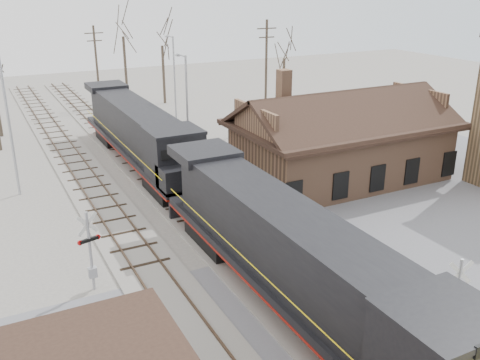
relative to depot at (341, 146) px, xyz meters
The scene contains 17 objects.
ground 17.14m from the depot, 134.97° to the right, with size 140.00×140.00×0.00m, color #9A958B.
road 17.13m from the depot, 134.97° to the right, with size 60.00×9.00×0.03m, color slate.
track_main 12.58m from the depot, 165.97° to the left, with size 3.40×90.00×0.24m.
track_siding 16.92m from the depot, 169.70° to the left, with size 3.40×90.00×0.24m.
depot is the anchor object (origin of this frame).
locomotive_lead 17.83m from the depot, 132.25° to the right, with size 3.25×21.76×4.83m.
locomotive_trailing 14.89m from the depot, 143.63° to the left, with size 3.25×21.76×4.58m.
crossbuck_near 19.09m from the depot, 113.97° to the right, with size 1.06×0.43×3.83m.
crossbuck_far 20.49m from the depot, 160.19° to the right, with size 1.10×0.38×3.92m.
streetlight_a 22.48m from the depot, 160.79° to the left, with size 0.25×2.04×9.55m.
streetlight_b 12.59m from the depot, 129.99° to the left, with size 0.25×2.04×8.17m.
streetlight_c 21.40m from the depot, 103.04° to the left, with size 0.25×2.04×8.50m.
utility_pole_b 32.11m from the depot, 108.42° to the left, with size 2.00×0.24×9.02m.
utility_pole_c 15.72m from the depot, 80.70° to the left, with size 2.00×0.24×10.13m.
tree_c 34.76m from the depot, 100.25° to the left, with size 4.94×4.94×12.11m.
tree_d 30.48m from the depot, 95.16° to the left, with size 4.38×4.38×10.74m.
tree_e 26.05m from the depot, 67.66° to the left, with size 3.40×3.40×8.34m.
Camera 1 is at (-11.03, -17.22, 13.50)m, focal length 40.00 mm.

